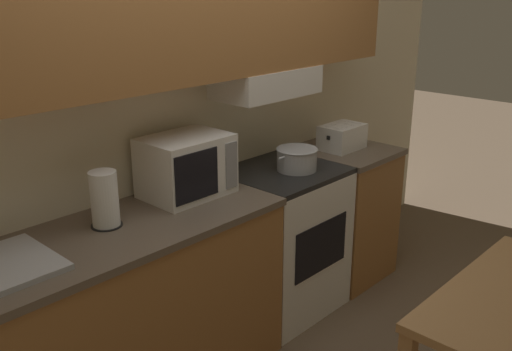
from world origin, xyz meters
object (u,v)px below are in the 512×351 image
(microwave, at_px, (186,166))
(paper_towel_roll, at_px, (105,199))
(stove_range, at_px, (282,240))
(toaster, at_px, (342,137))
(cooking_pot, at_px, (297,158))

(microwave, bearing_deg, paper_towel_roll, -175.53)
(stove_range, bearing_deg, paper_towel_roll, 177.12)
(stove_range, xyz_separation_m, toaster, (0.60, 0.01, 0.54))
(cooking_pot, xyz_separation_m, microwave, (-0.71, 0.16, 0.09))
(toaster, distance_m, paper_towel_roll, 1.77)
(stove_range, height_order, microwave, microwave)
(stove_range, xyz_separation_m, microwave, (-0.65, 0.10, 0.61))
(stove_range, relative_size, microwave, 2.08)
(cooking_pot, bearing_deg, paper_towel_roll, 174.52)
(cooking_pot, relative_size, microwave, 0.74)
(toaster, bearing_deg, stove_range, -179.26)
(microwave, bearing_deg, toaster, -4.14)
(microwave, xyz_separation_m, paper_towel_roll, (-0.51, -0.04, -0.03))
(stove_range, distance_m, toaster, 0.81)
(microwave, distance_m, toaster, 1.26)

